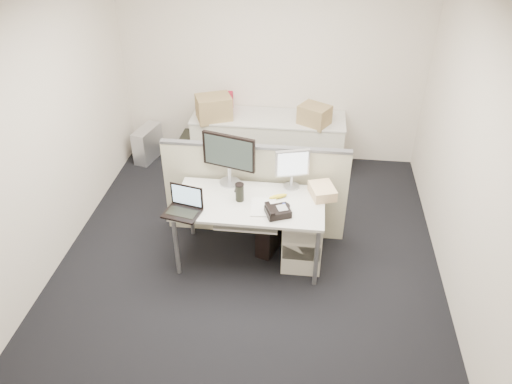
# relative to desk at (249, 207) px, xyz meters

# --- Properties ---
(floor) EXTENTS (4.00, 4.50, 0.01)m
(floor) POSITION_rel_desk_xyz_m (0.00, 0.00, -0.67)
(floor) COLOR black
(floor) RESTS_ON ground
(wall_back) EXTENTS (4.00, 0.02, 2.70)m
(wall_back) POSITION_rel_desk_xyz_m (0.00, 2.25, 0.69)
(wall_back) COLOR beige
(wall_back) RESTS_ON ground
(wall_front) EXTENTS (4.00, 0.02, 2.70)m
(wall_front) POSITION_rel_desk_xyz_m (0.00, -2.25, 0.69)
(wall_front) COLOR beige
(wall_front) RESTS_ON ground
(wall_left) EXTENTS (0.02, 4.50, 2.70)m
(wall_left) POSITION_rel_desk_xyz_m (-2.00, 0.00, 0.69)
(wall_left) COLOR beige
(wall_left) RESTS_ON ground
(wall_right) EXTENTS (0.02, 4.50, 2.70)m
(wall_right) POSITION_rel_desk_xyz_m (2.00, 0.00, 0.69)
(wall_right) COLOR beige
(wall_right) RESTS_ON ground
(desk) EXTENTS (1.50, 0.75, 0.73)m
(desk) POSITION_rel_desk_xyz_m (0.00, 0.00, 0.00)
(desk) COLOR beige
(desk) RESTS_ON floor
(keyboard_tray) EXTENTS (0.62, 0.32, 0.02)m
(keyboard_tray) POSITION_rel_desk_xyz_m (0.00, -0.18, -0.04)
(keyboard_tray) COLOR beige
(keyboard_tray) RESTS_ON desk
(drawer_pedestal) EXTENTS (0.40, 0.55, 0.65)m
(drawer_pedestal) POSITION_rel_desk_xyz_m (0.55, 0.05, -0.34)
(drawer_pedestal) COLOR beige
(drawer_pedestal) RESTS_ON floor
(cubicle_partition) EXTENTS (2.00, 0.06, 1.10)m
(cubicle_partition) POSITION_rel_desk_xyz_m (0.00, 0.45, -0.11)
(cubicle_partition) COLOR #ADA78A
(cubicle_partition) RESTS_ON floor
(back_counter) EXTENTS (2.00, 0.60, 0.72)m
(back_counter) POSITION_rel_desk_xyz_m (0.00, 1.93, -0.30)
(back_counter) COLOR beige
(back_counter) RESTS_ON floor
(monitor_main) EXTENTS (0.61, 0.36, 0.57)m
(monitor_main) POSITION_rel_desk_xyz_m (-0.25, 0.32, 0.35)
(monitor_main) COLOR black
(monitor_main) RESTS_ON desk
(monitor_small) EXTENTS (0.39, 0.26, 0.43)m
(monitor_small) POSITION_rel_desk_xyz_m (0.40, 0.32, 0.28)
(monitor_small) COLOR #B7B7BC
(monitor_small) RESTS_ON desk
(laptop) EXTENTS (0.39, 0.32, 0.26)m
(laptop) POSITION_rel_desk_xyz_m (-0.62, -0.28, 0.19)
(laptop) COLOR black
(laptop) RESTS_ON desk
(trackball) EXTENTS (0.13, 0.13, 0.05)m
(trackball) POSITION_rel_desk_xyz_m (0.35, -0.09, 0.09)
(trackball) COLOR black
(trackball) RESTS_ON desk
(desk_phone) EXTENTS (0.28, 0.26, 0.07)m
(desk_phone) POSITION_rel_desk_xyz_m (0.30, -0.18, 0.10)
(desk_phone) COLOR black
(desk_phone) RESTS_ON desk
(paper_stack) EXTENTS (0.26, 0.33, 0.01)m
(paper_stack) POSITION_rel_desk_xyz_m (0.15, -0.08, 0.07)
(paper_stack) COLOR silver
(paper_stack) RESTS_ON desk
(sticky_pad) EXTENTS (0.10, 0.10, 0.01)m
(sticky_pad) POSITION_rel_desk_xyz_m (0.18, 0.00, 0.07)
(sticky_pad) COLOR yellow
(sticky_pad) RESTS_ON desk
(travel_mug) EXTENTS (0.11, 0.11, 0.18)m
(travel_mug) POSITION_rel_desk_xyz_m (-0.10, 0.02, 0.16)
(travel_mug) COLOR black
(travel_mug) RESTS_ON desk
(banana) EXTENTS (0.20, 0.13, 0.04)m
(banana) POSITION_rel_desk_xyz_m (0.28, 0.10, 0.09)
(banana) COLOR yellow
(banana) RESTS_ON desk
(cellphone) EXTENTS (0.06, 0.10, 0.01)m
(cellphone) POSITION_rel_desk_xyz_m (-0.15, 0.20, 0.07)
(cellphone) COLOR black
(cellphone) RESTS_ON desk
(manila_folders) EXTENTS (0.31, 0.35, 0.11)m
(manila_folders) POSITION_rel_desk_xyz_m (0.72, 0.20, 0.12)
(manila_folders) COLOR beige
(manila_folders) RESTS_ON desk
(keyboard) EXTENTS (0.50, 0.24, 0.03)m
(keyboard) POSITION_rel_desk_xyz_m (-0.05, -0.14, -0.02)
(keyboard) COLOR black
(keyboard) RESTS_ON keyboard_tray
(pc_tower_desk) EXTENTS (0.29, 0.44, 0.39)m
(pc_tower_desk) POSITION_rel_desk_xyz_m (0.20, 0.17, -0.47)
(pc_tower_desk) COLOR black
(pc_tower_desk) RESTS_ON floor
(pc_tower_spare_dark) EXTENTS (0.20, 0.48, 0.44)m
(pc_tower_spare_dark) POSITION_rel_desk_xyz_m (-1.09, 1.81, -0.44)
(pc_tower_spare_dark) COLOR black
(pc_tower_spare_dark) RESTS_ON floor
(pc_tower_spare_silver) EXTENTS (0.31, 0.53, 0.47)m
(pc_tower_spare_silver) POSITION_rel_desk_xyz_m (-1.70, 1.93, -0.43)
(pc_tower_spare_silver) COLOR #B7B7BC
(pc_tower_spare_silver) RESTS_ON floor
(cardboard_box_left) EXTENTS (0.53, 0.47, 0.33)m
(cardboard_box_left) POSITION_rel_desk_xyz_m (-0.70, 1.81, 0.22)
(cardboard_box_left) COLOR olive
(cardboard_box_left) RESTS_ON back_counter
(cardboard_box_right) EXTENTS (0.46, 0.43, 0.26)m
(cardboard_box_right) POSITION_rel_desk_xyz_m (0.60, 1.81, 0.19)
(cardboard_box_right) COLOR olive
(cardboard_box_right) RESTS_ON back_counter
(red_binder) EXTENTS (0.09, 0.28, 0.26)m
(red_binder) POSITION_rel_desk_xyz_m (-0.55, 2.03, 0.19)
(red_binder) COLOR maroon
(red_binder) RESTS_ON back_counter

